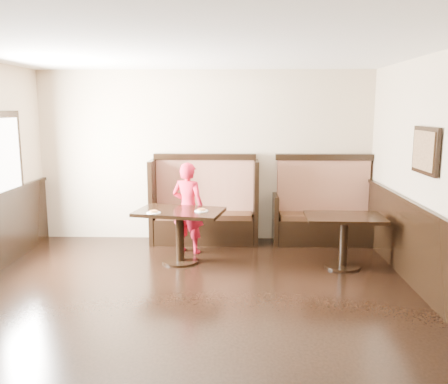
{
  "coord_description": "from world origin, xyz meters",
  "views": [
    {
      "loc": [
        0.54,
        -4.33,
        2.18
      ],
      "look_at": [
        0.35,
        2.35,
        1.0
      ],
      "focal_mm": 38.0,
      "sensor_mm": 36.0,
      "label": 1
    }
  ],
  "objects_px": {
    "booth_neighbor": "(323,214)",
    "table_neighbor": "(344,229)",
    "table_main": "(180,222)",
    "child": "(188,208)",
    "booth_main": "(205,210)"
  },
  "relations": [
    {
      "from": "booth_neighbor",
      "to": "table_neighbor",
      "type": "height_order",
      "value": "booth_neighbor"
    },
    {
      "from": "table_main",
      "to": "child",
      "type": "xyz_separation_m",
      "value": [
        0.07,
        0.49,
        0.11
      ]
    },
    {
      "from": "booth_neighbor",
      "to": "table_neighbor",
      "type": "xyz_separation_m",
      "value": [
        0.06,
        -1.25,
        0.07
      ]
    },
    {
      "from": "table_neighbor",
      "to": "booth_main",
      "type": "bearing_deg",
      "value": 149.37
    },
    {
      "from": "booth_neighbor",
      "to": "child",
      "type": "relative_size",
      "value": 1.19
    },
    {
      "from": "booth_main",
      "to": "booth_neighbor",
      "type": "height_order",
      "value": "same"
    },
    {
      "from": "booth_main",
      "to": "booth_neighbor",
      "type": "distance_m",
      "value": 1.95
    },
    {
      "from": "booth_main",
      "to": "child",
      "type": "bearing_deg",
      "value": -108.64
    },
    {
      "from": "table_neighbor",
      "to": "child",
      "type": "bearing_deg",
      "value": 165.23
    },
    {
      "from": "child",
      "to": "table_main",
      "type": "bearing_deg",
      "value": 100.81
    },
    {
      "from": "booth_main",
      "to": "child",
      "type": "height_order",
      "value": "booth_main"
    },
    {
      "from": "booth_neighbor",
      "to": "child",
      "type": "height_order",
      "value": "booth_neighbor"
    },
    {
      "from": "table_main",
      "to": "table_neighbor",
      "type": "height_order",
      "value": "table_main"
    },
    {
      "from": "booth_main",
      "to": "child",
      "type": "relative_size",
      "value": 1.26
    },
    {
      "from": "table_main",
      "to": "child",
      "type": "distance_m",
      "value": 0.51
    }
  ]
}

